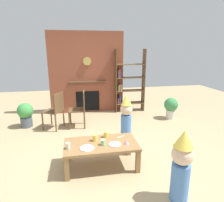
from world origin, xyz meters
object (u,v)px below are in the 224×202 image
potted_plant_tall (171,106)px  potted_plant_short (26,114)px  child_in_pink (126,115)px  dining_chair_left (56,109)px  bookshelf (128,83)px  birthday_cake_slice (126,142)px  paper_plate_rear (115,144)px  paper_cup_center (103,142)px  child_with_cone_hat (181,165)px  paper_cup_near_left (68,146)px  paper_cup_near_right (95,138)px  paper_cup_far_left (106,134)px  coffee_table (101,147)px  dining_chair_middle (80,107)px  paper_plate_front (87,148)px

potted_plant_tall → potted_plant_short: bearing=178.6°
child_in_pink → dining_chair_left: bearing=-82.6°
bookshelf → birthday_cake_slice: (-0.81, -2.98, -0.42)m
paper_plate_rear → potted_plant_tall: (2.01, 2.05, -0.08)m
paper_cup_center → child_with_cone_hat: 1.24m
child_in_pink → paper_cup_center: bearing=2.5°
bookshelf → paper_cup_near_left: (-1.73, -2.96, -0.41)m
paper_cup_near_right → paper_cup_far_left: 0.23m
bookshelf → birthday_cake_slice: 3.12m
bookshelf → coffee_table: 3.16m
paper_cup_far_left → child_in_pink: size_ratio=0.11×
paper_cup_near_right → dining_chair_left: dining_chair_left is taller
potted_plant_short → coffee_table: bearing=-51.8°
paper_cup_near_right → birthday_cake_slice: paper_cup_near_right is taller
birthday_cake_slice → potted_plant_tall: (1.82, 2.07, -0.11)m
dining_chair_middle → child_with_cone_hat: bearing=115.7°
coffee_table → child_in_pink: bearing=56.1°
paper_cup_near_left → paper_cup_near_right: bearing=23.7°
dining_chair_left → potted_plant_tall: dining_chair_left is taller
paper_plate_front → paper_cup_near_right: bearing=58.7°
coffee_table → paper_cup_center: size_ratio=13.35×
paper_plate_front → dining_chair_left: (-0.62, 1.93, 0.08)m
paper_cup_center → child_with_cone_hat: child_with_cone_hat is taller
dining_chair_left → paper_plate_rear: bearing=147.3°
bookshelf → child_in_pink: bookshelf is taller
coffee_table → birthday_cake_slice: (0.40, -0.11, 0.10)m
paper_cup_center → birthday_cake_slice: 0.38m
bookshelf → dining_chair_left: size_ratio=2.11×
paper_cup_center → paper_cup_near_right: bearing=124.5°
child_in_pink → potted_plant_short: bearing=-80.1°
paper_plate_rear → child_with_cone_hat: 1.09m
paper_plate_front → potted_plant_tall: size_ratio=0.37×
birthday_cake_slice → dining_chair_left: 2.29m
paper_plate_rear → dining_chair_left: 2.17m
paper_cup_center → paper_cup_far_left: (0.09, 0.27, 0.01)m
child_in_pink → paper_plate_front: bearing=-4.6°
potted_plant_short → paper_plate_front: bearing=-57.7°
paper_cup_near_left → child_with_cone_hat: size_ratio=0.10×
paper_plate_front → potted_plant_tall: 3.23m
coffee_table → paper_cup_near_left: bearing=-171.0°
paper_cup_near_right → potted_plant_tall: (2.31, 1.86, -0.13)m
paper_cup_near_left → child_with_cone_hat: 1.66m
paper_cup_near_right → paper_plate_rear: bearing=-33.0°
paper_plate_front → birthday_cake_slice: 0.64m
child_in_pink → dining_chair_middle: 1.25m
paper_plate_rear → paper_cup_near_left: bearing=179.6°
bookshelf → paper_cup_near_left: size_ratio=19.70×
paper_cup_far_left → potted_plant_short: 2.54m
coffee_table → birthday_cake_slice: size_ratio=11.91×
child_with_cone_hat → paper_cup_near_right: bearing=-0.5°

